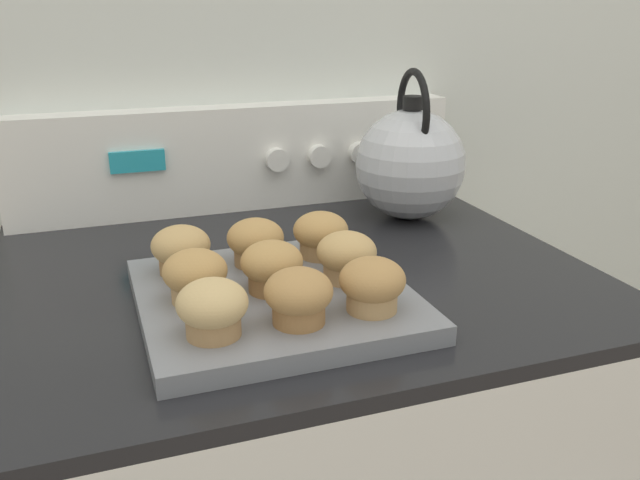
% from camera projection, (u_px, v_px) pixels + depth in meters
% --- Properties ---
extents(wall_back, '(8.00, 0.05, 2.40)m').
position_uv_depth(wall_back, '(226.00, 15.00, 1.08)').
color(wall_back, silver).
rests_on(wall_back, ground_plane).
extents(control_panel, '(0.73, 0.07, 0.17)m').
position_uv_depth(control_panel, '(240.00, 158.00, 1.11)').
color(control_panel, white).
rests_on(control_panel, stove_range).
extents(muffin_pan, '(0.30, 0.30, 0.02)m').
position_uv_depth(muffin_pan, '(274.00, 299.00, 0.76)').
color(muffin_pan, slate).
rests_on(muffin_pan, stove_range).
extents(muffin_r0_c0, '(0.07, 0.07, 0.06)m').
position_uv_depth(muffin_r0_c0, '(212.00, 308.00, 0.65)').
color(muffin_r0_c0, '#A37A4C').
rests_on(muffin_r0_c0, muffin_pan).
extents(muffin_r0_c1, '(0.07, 0.07, 0.06)m').
position_uv_depth(muffin_r0_c1, '(299.00, 296.00, 0.67)').
color(muffin_r0_c1, olive).
rests_on(muffin_r0_c1, muffin_pan).
extents(muffin_r0_c2, '(0.07, 0.07, 0.06)m').
position_uv_depth(muffin_r0_c2, '(372.00, 284.00, 0.70)').
color(muffin_r0_c2, tan).
rests_on(muffin_r0_c2, muffin_pan).
extents(muffin_r1_c0, '(0.07, 0.07, 0.06)m').
position_uv_depth(muffin_r1_c0, '(195.00, 276.00, 0.72)').
color(muffin_r1_c0, tan).
rests_on(muffin_r1_c0, muffin_pan).
extents(muffin_r1_c1, '(0.07, 0.07, 0.06)m').
position_uv_depth(muffin_r1_c1, '(272.00, 266.00, 0.75)').
color(muffin_r1_c1, olive).
rests_on(muffin_r1_c1, muffin_pan).
extents(muffin_r1_c2, '(0.07, 0.07, 0.06)m').
position_uv_depth(muffin_r1_c2, '(347.00, 256.00, 0.78)').
color(muffin_r1_c2, tan).
rests_on(muffin_r1_c2, muffin_pan).
extents(muffin_r2_c0, '(0.07, 0.07, 0.06)m').
position_uv_depth(muffin_r2_c0, '(181.00, 249.00, 0.80)').
color(muffin_r2_c0, olive).
rests_on(muffin_r2_c0, muffin_pan).
extents(muffin_r2_c1, '(0.07, 0.07, 0.06)m').
position_uv_depth(muffin_r2_c1, '(256.00, 242.00, 0.82)').
color(muffin_r2_c1, '#A37A4C').
rests_on(muffin_r2_c1, muffin_pan).
extents(muffin_r2_c2, '(0.07, 0.07, 0.06)m').
position_uv_depth(muffin_r2_c2, '(321.00, 234.00, 0.85)').
color(muffin_r2_c2, tan).
rests_on(muffin_r2_c2, muffin_pan).
extents(tea_kettle, '(0.17, 0.20, 0.23)m').
position_uv_depth(tea_kettle, '(410.00, 162.00, 1.05)').
color(tea_kettle, silver).
rests_on(tea_kettle, stove_range).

